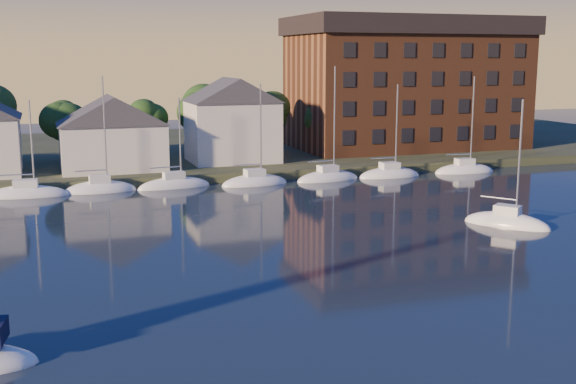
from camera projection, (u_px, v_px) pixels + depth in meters
name	position (u px, v px, depth m)	size (l,w,h in m)	color
shoreline_land	(146.00, 155.00, 98.12)	(160.00, 50.00, 2.00)	#313B22
wooden_dock	(176.00, 183.00, 76.73)	(120.00, 3.00, 1.00)	brown
clubhouse_centre	(112.00, 132.00, 78.52)	(11.55, 8.40, 8.08)	white
clubhouse_east	(232.00, 119.00, 84.68)	(10.50, 8.40, 9.80)	white
condo_block	(406.00, 82.00, 97.78)	(31.00, 17.00, 17.40)	brown
tree_line	(175.00, 108.00, 86.27)	(93.40, 5.40, 8.90)	#39291A
moored_fleet	(142.00, 189.00, 72.65)	(79.50, 2.40, 12.05)	white
drifting_sailboat_right	(507.00, 224.00, 57.17)	(6.03, 6.93, 11.10)	white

